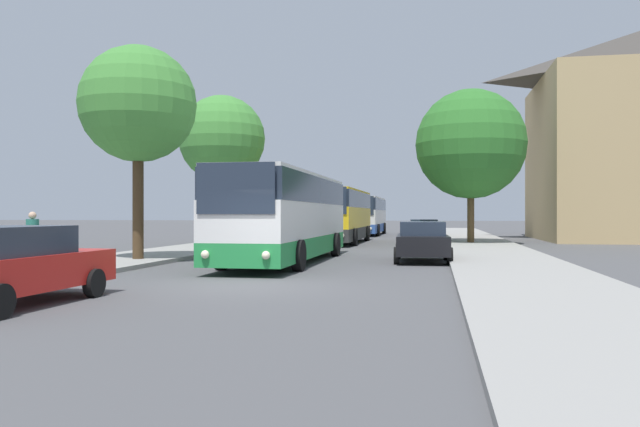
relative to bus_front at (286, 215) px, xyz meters
name	(u,v)px	position (x,y,z in m)	size (l,w,h in m)	color
ground_plane	(249,287)	(0.95, -7.83, -1.75)	(300.00, 300.00, 0.00)	#4C4C4F
sidewalk_right	(547,290)	(7.95, -7.83, -1.68)	(4.00, 120.00, 0.15)	gray
bus_front	(286,215)	(0.00, 0.00, 0.00)	(2.87, 12.05, 3.27)	#238942
bus_middle	(342,215)	(-0.22, 15.40, -0.01)	(2.74, 11.33, 3.26)	#2D2D2D
bus_rear	(367,215)	(-0.30, 30.44, -0.04)	(2.79, 11.15, 3.19)	#2D519E
parked_car_left_curb	(11,265)	(-2.68, -11.78, -0.94)	(2.02, 4.73, 1.57)	red
parked_car_right_near	(422,241)	(4.99, 1.14, -0.96)	(2.18, 4.26, 1.51)	black
parked_car_right_far	(424,231)	(4.75, 16.82, -0.99)	(2.24, 4.79, 1.46)	#236B38
pedestrian_waiting_far	(32,240)	(-6.29, -6.02, -0.73)	(0.36, 0.36, 1.72)	#23232D
tree_left_near	(138,105)	(-5.32, -1.27, 4.08)	(4.28, 4.28, 7.85)	#47331E
tree_left_far	(222,139)	(-6.34, 10.82, 4.27)	(4.84, 4.84, 8.32)	brown
tree_right_near	(471,144)	(7.50, 14.55, 4.10)	(6.37, 6.37, 8.90)	#513D23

